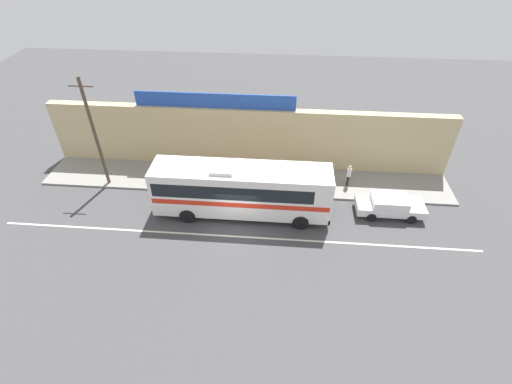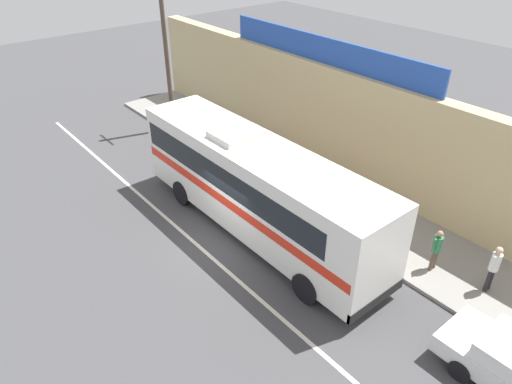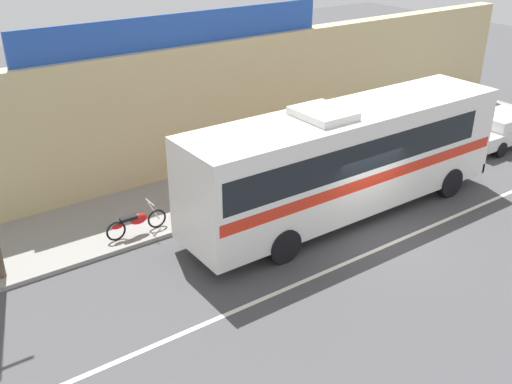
% 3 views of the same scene
% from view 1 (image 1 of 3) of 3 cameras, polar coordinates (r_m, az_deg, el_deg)
% --- Properties ---
extents(ground_plane, '(70.00, 70.00, 0.00)m').
position_cam_1_polar(ground_plane, '(24.15, -2.98, -5.47)').
color(ground_plane, '#444447').
extents(sidewalk_slab, '(30.00, 3.60, 0.14)m').
position_cam_1_polar(sidewalk_slab, '(28.08, -1.66, 1.90)').
color(sidewalk_slab, gray).
rests_on(sidewalk_slab, ground_plane).
extents(storefront_facade, '(30.00, 0.70, 4.80)m').
position_cam_1_polar(storefront_facade, '(28.62, -1.29, 8.21)').
color(storefront_facade, tan).
rests_on(storefront_facade, ground_plane).
extents(storefront_billboard, '(11.65, 0.12, 1.10)m').
position_cam_1_polar(storefront_billboard, '(27.61, -6.34, 13.69)').
color(storefront_billboard, '#234CAD').
rests_on(storefront_billboard, storefront_facade).
extents(road_center_stripe, '(30.00, 0.14, 0.01)m').
position_cam_1_polar(road_center_stripe, '(23.57, -3.22, -6.79)').
color(road_center_stripe, silver).
rests_on(road_center_stripe, ground_plane).
extents(intercity_bus, '(11.39, 2.63, 3.78)m').
position_cam_1_polar(intercity_bus, '(23.92, -2.42, 0.55)').
color(intercity_bus, white).
rests_on(intercity_bus, ground_plane).
extents(parked_car, '(4.43, 1.88, 1.37)m').
position_cam_1_polar(parked_car, '(26.22, 19.76, -1.87)').
color(parked_car, silver).
rests_on(parked_car, ground_plane).
extents(utility_pole, '(1.60, 0.22, 8.00)m').
position_cam_1_polar(utility_pole, '(27.70, -23.44, 8.30)').
color(utility_pole, brown).
rests_on(utility_pole, sidewalk_slab).
extents(motorcycle_black, '(1.96, 0.56, 0.94)m').
position_cam_1_polar(motorcycle_black, '(28.05, -14.40, 1.76)').
color(motorcycle_black, black).
rests_on(motorcycle_black, sidewalk_slab).
extents(motorcycle_green, '(1.88, 0.56, 0.94)m').
position_cam_1_polar(motorcycle_green, '(27.53, -10.02, 1.70)').
color(motorcycle_green, black).
rests_on(motorcycle_green, sidewalk_slab).
extents(pedestrian_near_shop, '(0.30, 0.48, 1.72)m').
position_cam_1_polar(pedestrian_near_shop, '(27.14, 3.79, 3.18)').
color(pedestrian_near_shop, black).
rests_on(pedestrian_near_shop, sidewalk_slab).
extents(pedestrian_by_curb, '(0.30, 0.48, 1.59)m').
position_cam_1_polar(pedestrian_by_curb, '(27.04, 10.54, 2.16)').
color(pedestrian_by_curb, brown).
rests_on(pedestrian_by_curb, sidewalk_slab).
extents(pedestrian_far_right, '(0.30, 0.48, 1.72)m').
position_cam_1_polar(pedestrian_far_right, '(27.61, 14.00, 2.68)').
color(pedestrian_far_right, black).
rests_on(pedestrian_far_right, sidewalk_slab).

